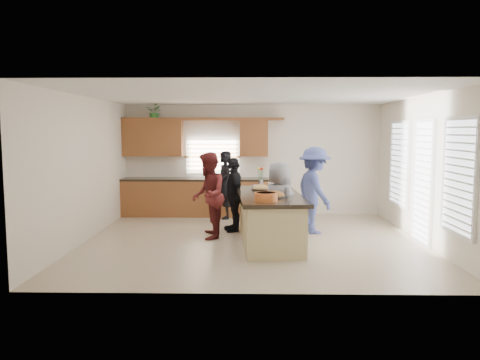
{
  "coord_description": "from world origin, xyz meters",
  "views": [
    {
      "loc": [
        -0.06,
        -8.96,
        2.13
      ],
      "look_at": [
        -0.25,
        0.39,
        1.15
      ],
      "focal_mm": 35.0,
      "sensor_mm": 36.0,
      "label": 1
    }
  ],
  "objects_px": {
    "island": "(269,220)",
    "woman_left_back": "(224,185)",
    "salad_bowl": "(266,196)",
    "woman_right_back": "(314,190)",
    "woman_left_mid": "(208,195)",
    "woman_right_front": "(279,204)",
    "woman_left_front": "(234,194)"
  },
  "relations": [
    {
      "from": "woman_left_back",
      "to": "woman_left_mid",
      "type": "bearing_deg",
      "value": -25.87
    },
    {
      "from": "salad_bowl",
      "to": "woman_left_mid",
      "type": "height_order",
      "value": "woman_left_mid"
    },
    {
      "from": "island",
      "to": "woman_left_mid",
      "type": "distance_m",
      "value": 1.32
    },
    {
      "from": "salad_bowl",
      "to": "woman_right_front",
      "type": "bearing_deg",
      "value": 71.27
    },
    {
      "from": "salad_bowl",
      "to": "woman_left_front",
      "type": "distance_m",
      "value": 2.13
    },
    {
      "from": "island",
      "to": "woman_right_front",
      "type": "distance_m",
      "value": 0.4
    },
    {
      "from": "salad_bowl",
      "to": "woman_left_back",
      "type": "height_order",
      "value": "woman_left_back"
    },
    {
      "from": "island",
      "to": "woman_right_back",
      "type": "bearing_deg",
      "value": 39.71
    },
    {
      "from": "woman_left_back",
      "to": "woman_left_mid",
      "type": "relative_size",
      "value": 0.96
    },
    {
      "from": "woman_left_back",
      "to": "woman_right_back",
      "type": "distance_m",
      "value": 2.53
    },
    {
      "from": "island",
      "to": "salad_bowl",
      "type": "height_order",
      "value": "salad_bowl"
    },
    {
      "from": "island",
      "to": "woman_left_back",
      "type": "height_order",
      "value": "woman_left_back"
    },
    {
      "from": "woman_right_front",
      "to": "island",
      "type": "bearing_deg",
      "value": 13.34
    },
    {
      "from": "woman_left_mid",
      "to": "woman_left_front",
      "type": "height_order",
      "value": "woman_left_mid"
    },
    {
      "from": "salad_bowl",
      "to": "woman_left_mid",
      "type": "relative_size",
      "value": 0.23
    },
    {
      "from": "woman_left_back",
      "to": "woman_left_front",
      "type": "bearing_deg",
      "value": -9.6
    },
    {
      "from": "salad_bowl",
      "to": "woman_right_back",
      "type": "height_order",
      "value": "woman_right_back"
    },
    {
      "from": "salad_bowl",
      "to": "woman_right_front",
      "type": "xyz_separation_m",
      "value": [
        0.27,
        0.8,
        -0.25
      ]
    },
    {
      "from": "woman_left_front",
      "to": "woman_left_back",
      "type": "bearing_deg",
      "value": 176.27
    },
    {
      "from": "woman_left_mid",
      "to": "woman_right_front",
      "type": "xyz_separation_m",
      "value": [
        1.37,
        -0.52,
        -0.08
      ]
    },
    {
      "from": "woman_left_back",
      "to": "salad_bowl",
      "type": "bearing_deg",
      "value": -5.91
    },
    {
      "from": "woman_left_back",
      "to": "woman_right_back",
      "type": "xyz_separation_m",
      "value": [
        1.96,
        -1.59,
        0.08
      ]
    },
    {
      "from": "island",
      "to": "woman_right_back",
      "type": "xyz_separation_m",
      "value": [
        0.97,
        0.93,
        0.45
      ]
    },
    {
      "from": "woman_left_mid",
      "to": "woman_right_back",
      "type": "bearing_deg",
      "value": 101.38
    },
    {
      "from": "island",
      "to": "woman_left_front",
      "type": "relative_size",
      "value": 1.76
    },
    {
      "from": "salad_bowl",
      "to": "woman_left_front",
      "type": "bearing_deg",
      "value": 106.94
    },
    {
      "from": "woman_right_back",
      "to": "woman_right_front",
      "type": "xyz_separation_m",
      "value": [
        -0.8,
        -1.06,
        -0.12
      ]
    },
    {
      "from": "island",
      "to": "woman_left_back",
      "type": "distance_m",
      "value": 2.73
    },
    {
      "from": "island",
      "to": "woman_left_back",
      "type": "relative_size",
      "value": 1.68
    },
    {
      "from": "woman_right_back",
      "to": "island",
      "type": "bearing_deg",
      "value": 114.55
    },
    {
      "from": "woman_left_back",
      "to": "woman_left_mid",
      "type": "distance_m",
      "value": 2.15
    },
    {
      "from": "island",
      "to": "woman_left_back",
      "type": "bearing_deg",
      "value": 107.5
    }
  ]
}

